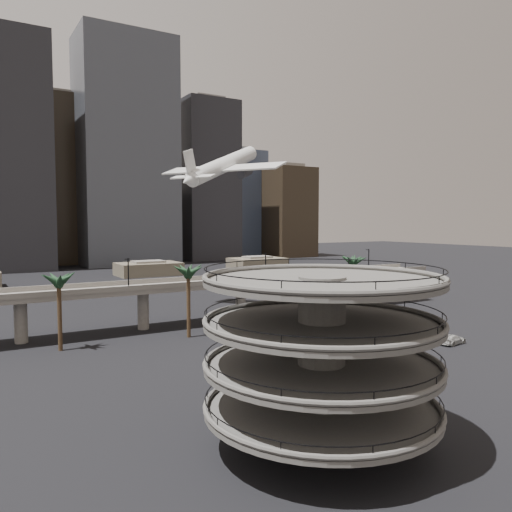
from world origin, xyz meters
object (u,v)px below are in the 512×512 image
car_c (453,339)px  parking_ramp (322,345)px  car_b (371,359)px  overpass (194,289)px  car_a (280,380)px  airborne_jet (224,166)px

car_c → parking_ramp: bearing=106.6°
car_b → car_c: bearing=-87.3°
overpass → car_b: size_ratio=27.51×
parking_ramp → car_c: size_ratio=3.88×
parking_ramp → car_a: (6.31, 16.47, -9.03)m
airborne_jet → car_c: bearing=-103.0°
airborne_jet → overpass: bearing=-169.7°
overpass → parking_ramp: bearing=-102.4°
car_a → car_c: (38.08, 3.20, 0.02)m
overpass → car_c: bearing=-51.4°
overpass → car_b: (10.58, -40.93, -6.56)m
parking_ramp → overpass: size_ratio=0.17×
parking_ramp → overpass: parking_ramp is taller
parking_ramp → car_c: bearing=23.9°
car_a → car_c: 38.21m
airborne_jet → car_a: airborne_jet is taller
parking_ramp → car_a: size_ratio=4.69×
parking_ramp → overpass: bearing=77.6°
car_b → car_c: (20.81, 1.60, 0.05)m
parking_ramp → overpass: (13.00, 59.00, -2.50)m
parking_ramp → car_b: parking_ramp is taller
airborne_jet → car_b: bearing=-125.3°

